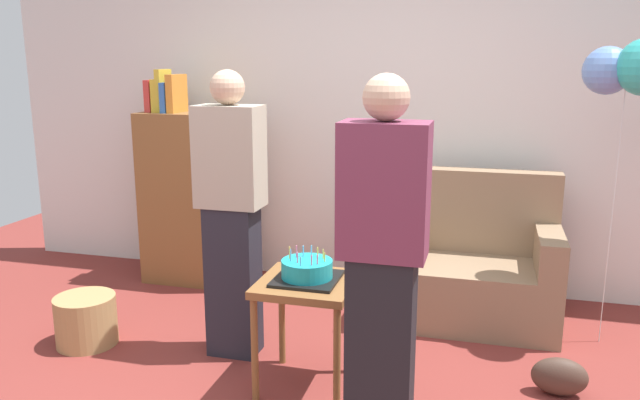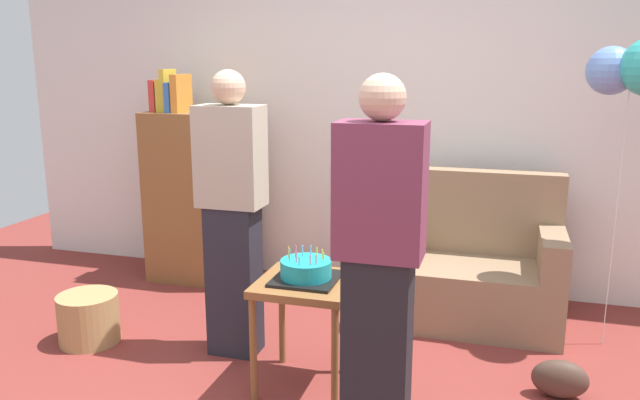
{
  "view_description": "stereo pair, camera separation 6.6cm",
  "coord_description": "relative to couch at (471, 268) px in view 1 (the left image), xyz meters",
  "views": [
    {
      "loc": [
        0.81,
        -2.54,
        1.68
      ],
      "look_at": [
        -0.04,
        0.59,
        0.95
      ],
      "focal_mm": 35.03,
      "sensor_mm": 36.0,
      "label": 1
    },
    {
      "loc": [
        0.87,
        -2.52,
        1.68
      ],
      "look_at": [
        -0.04,
        0.59,
        0.95
      ],
      "focal_mm": 35.03,
      "sensor_mm": 36.0,
      "label": 2
    }
  ],
  "objects": [
    {
      "name": "wall_back",
      "position": [
        -0.74,
        0.55,
        1.01
      ],
      "size": [
        6.0,
        0.1,
        2.7
      ],
      "primitive_type": "cube",
      "color": "silver",
      "rests_on": "ground_plane"
    },
    {
      "name": "couch",
      "position": [
        0.0,
        0.0,
        0.0
      ],
      "size": [
        1.1,
        0.7,
        0.96
      ],
      "color": "#8C7054",
      "rests_on": "ground_plane"
    },
    {
      "name": "bookshelf",
      "position": [
        -2.06,
        0.16,
        0.33
      ],
      "size": [
        0.8,
        0.36,
        1.61
      ],
      "color": "brown",
      "rests_on": "ground_plane"
    },
    {
      "name": "side_table",
      "position": [
        -0.78,
        -1.16,
        0.16
      ],
      "size": [
        0.48,
        0.48,
        0.59
      ],
      "color": "brown",
      "rests_on": "ground_plane"
    },
    {
      "name": "birthday_cake",
      "position": [
        -0.78,
        -1.16,
        0.3
      ],
      "size": [
        0.32,
        0.32,
        0.17
      ],
      "color": "black",
      "rests_on": "side_table"
    },
    {
      "name": "person_blowing_candles",
      "position": [
        -1.3,
        -0.9,
        0.49
      ],
      "size": [
        0.36,
        0.22,
        1.63
      ],
      "rotation": [
        0.0,
        0.0,
        0.16
      ],
      "color": "#23232D",
      "rests_on": "ground_plane"
    },
    {
      "name": "person_holding_cake",
      "position": [
        -0.33,
        -1.57,
        0.49
      ],
      "size": [
        0.36,
        0.22,
        1.63
      ],
      "rotation": [
        0.0,
        0.0,
        3.01
      ],
      "color": "black",
      "rests_on": "ground_plane"
    },
    {
      "name": "wicker_basket",
      "position": [
        -2.21,
        -1.03,
        -0.19
      ],
      "size": [
        0.36,
        0.36,
        0.3
      ],
      "primitive_type": "cylinder",
      "color": "#A88451",
      "rests_on": "ground_plane"
    },
    {
      "name": "handbag",
      "position": [
        0.49,
        -0.91,
        -0.24
      ],
      "size": [
        0.28,
        0.14,
        0.2
      ],
      "primitive_type": "ellipsoid",
      "color": "#473328",
      "rests_on": "ground_plane"
    },
    {
      "name": "balloon_bunch",
      "position": [
        0.8,
        -0.22,
        1.29
      ],
      "size": [
        0.47,
        0.39,
        1.8
      ],
      "color": "silver",
      "rests_on": "ground_plane"
    }
  ]
}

